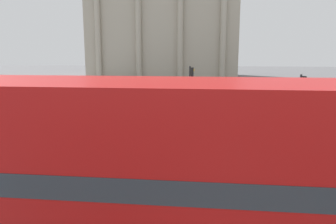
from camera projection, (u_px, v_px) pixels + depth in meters
name	position (u px, v px, depth m)	size (l,w,h in m)	color
double_decker_bus	(152.00, 172.00, 6.70)	(11.43, 2.66, 4.24)	black
plaza_building_left	(165.00, 22.00, 58.58)	(25.34, 16.65, 19.69)	#B2A893
traffic_light_near	(199.00, 114.00, 13.26)	(0.42, 0.24, 3.50)	black
traffic_light_mid	(301.00, 94.00, 19.25)	(0.42, 0.24, 3.45)	black
traffic_light_far	(191.00, 82.00, 25.22)	(0.42, 0.24, 3.63)	black
car_silver	(219.00, 107.00, 24.18)	(4.20, 1.93, 1.35)	black
car_black	(181.00, 111.00, 22.77)	(4.20, 1.93, 1.35)	black
pedestrian_black	(137.00, 96.00, 28.18)	(0.32, 0.32, 1.64)	#282B33
pedestrian_white	(225.00, 108.00, 22.31)	(0.32, 0.32, 1.69)	#282B33
pedestrian_red	(325.00, 138.00, 14.71)	(0.32, 0.32, 1.63)	#282B33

